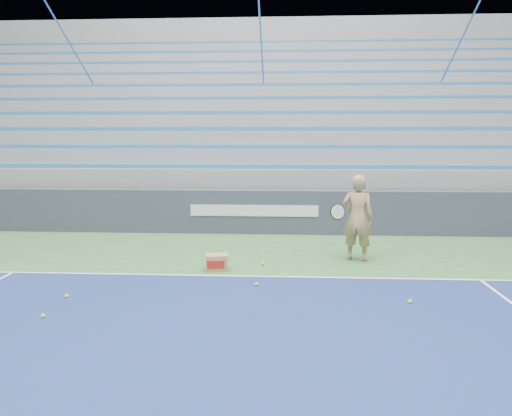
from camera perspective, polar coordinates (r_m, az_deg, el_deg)
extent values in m
cube|color=white|center=(8.83, -1.81, -7.77)|extent=(10.97, 0.05, 0.00)
cube|color=#353B50|center=(12.62, -0.18, -0.43)|extent=(30.00, 0.30, 1.10)
cube|color=white|center=(12.45, -0.23, -0.31)|extent=(3.20, 0.02, 0.28)
cube|color=gray|center=(17.12, 0.76, 1.85)|extent=(30.00, 8.50, 1.10)
cube|color=gray|center=(17.05, 0.77, 4.52)|extent=(30.00, 8.50, 0.50)
cube|color=#2D68A5|center=(13.17, 0.00, 4.77)|extent=(29.60, 0.42, 0.11)
cube|color=gray|center=(17.45, 0.84, 6.25)|extent=(30.00, 7.65, 0.50)
cube|color=#2D68A5|center=(14.00, 0.21, 7.02)|extent=(29.60, 0.42, 0.11)
cube|color=gray|center=(17.87, 0.90, 7.90)|extent=(30.00, 6.80, 0.50)
cube|color=#2D68A5|center=(14.85, 0.39, 9.02)|extent=(29.60, 0.42, 0.11)
cube|color=gray|center=(18.30, 0.96, 9.47)|extent=(30.00, 5.95, 0.50)
cube|color=#2D68A5|center=(15.71, 0.56, 10.80)|extent=(29.60, 0.42, 0.11)
cube|color=gray|center=(18.74, 1.02, 10.97)|extent=(30.00, 5.10, 0.50)
cube|color=#2D68A5|center=(16.59, 0.71, 12.39)|extent=(29.60, 0.42, 0.11)
cube|color=gray|center=(19.19, 1.08, 12.40)|extent=(30.00, 4.25, 0.50)
cube|color=#2D68A5|center=(17.48, 0.85, 13.82)|extent=(29.60, 0.42, 0.11)
cube|color=gray|center=(19.66, 1.14, 13.76)|extent=(30.00, 3.40, 0.50)
cube|color=#2D68A5|center=(18.38, 0.97, 15.11)|extent=(29.60, 0.42, 0.11)
cube|color=gray|center=(20.14, 1.19, 15.06)|extent=(30.00, 2.55, 0.50)
cube|color=#2D68A5|center=(19.28, 1.09, 16.28)|extent=(29.60, 0.42, 0.11)
cube|color=gray|center=(20.62, 1.24, 16.30)|extent=(30.00, 1.70, 0.50)
cube|color=#2D68A5|center=(20.20, 1.19, 17.35)|extent=(29.60, 0.42, 0.11)
cube|color=gray|center=(21.12, 1.29, 17.48)|extent=(30.00, 0.85, 0.50)
cube|color=#2D68A5|center=(21.12, 1.29, 18.32)|extent=(29.60, 0.42, 0.11)
cube|color=gray|center=(21.60, 1.34, 11.40)|extent=(31.00, 0.40, 7.30)
cylinder|color=#3664C0|center=(18.43, -18.84, 14.49)|extent=(0.05, 8.53, 5.04)
cylinder|color=#3664C0|center=(17.16, 0.79, 15.42)|extent=(0.05, 8.53, 5.04)
cylinder|color=#3664C0|center=(17.92, 21.01, 14.58)|extent=(0.05, 8.53, 5.04)
imported|color=tan|center=(10.00, 11.54, -1.11)|extent=(0.72, 0.59, 1.71)
cylinder|color=black|center=(9.70, 9.71, -0.77)|extent=(0.12, 0.27, 0.08)
cylinder|color=beige|center=(9.40, 9.31, -0.43)|extent=(0.29, 0.16, 0.28)
torus|color=black|center=(9.40, 9.31, -0.43)|extent=(0.31, 0.18, 0.30)
cube|color=#A67C50|center=(9.23, -4.49, -6.22)|extent=(0.43, 0.35, 0.30)
cube|color=#B21E19|center=(9.08, -4.63, -6.46)|extent=(0.31, 0.06, 0.13)
sphere|color=#C6D42B|center=(7.46, -23.17, -11.31)|extent=(0.07, 0.07, 0.07)
sphere|color=#C6D42B|center=(8.20, -20.84, -9.43)|extent=(0.07, 0.07, 0.07)
sphere|color=#C6D42B|center=(8.26, 0.06, -8.74)|extent=(0.07, 0.07, 0.07)
sphere|color=#C6D42B|center=(7.78, 17.18, -10.20)|extent=(0.07, 0.07, 0.07)
sphere|color=#C6D42B|center=(8.82, 3.36, -7.67)|extent=(0.07, 0.07, 0.07)
sphere|color=#C6D42B|center=(9.56, 0.78, -6.39)|extent=(0.07, 0.07, 0.07)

